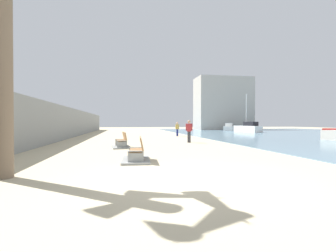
{
  "coord_description": "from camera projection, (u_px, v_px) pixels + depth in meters",
  "views": [
    {
      "loc": [
        -1.81,
        -7.01,
        1.57
      ],
      "look_at": [
        1.6,
        12.53,
        1.3
      ],
      "focal_mm": 27.06,
      "sensor_mm": 36.0,
      "label": 1
    }
  ],
  "objects": [
    {
      "name": "boat_distant",
      "position": [
        248.0,
        128.0,
        41.03
      ],
      "size": [
        2.07,
        6.18,
        6.23
      ],
      "color": "white",
      "rests_on": "water_bay"
    },
    {
      "name": "harbor_building",
      "position": [
        223.0,
        104.0,
        55.87
      ],
      "size": [
        12.0,
        6.0,
        11.42
      ],
      "primitive_type": "cube",
      "color": "#ADAAA3",
      "rests_on": "ground"
    },
    {
      "name": "ground_plane",
      "position": [
        143.0,
        138.0,
        24.97
      ],
      "size": [
        120.0,
        120.0,
        0.0
      ],
      "primitive_type": "plane",
      "color": "#C6B793"
    },
    {
      "name": "person_walking",
      "position": [
        189.0,
        129.0,
        19.8
      ],
      "size": [
        0.52,
        0.24,
        1.76
      ],
      "color": "#333338",
      "rests_on": "ground"
    },
    {
      "name": "bench_near",
      "position": [
        137.0,
        155.0,
        10.31
      ],
      "size": [
        1.22,
        2.16,
        0.98
      ],
      "color": "gray",
      "rests_on": "ground"
    },
    {
      "name": "seawall",
      "position": [
        62.0,
        123.0,
        23.66
      ],
      "size": [
        0.8,
        64.0,
        3.06
      ],
      "primitive_type": "cube",
      "color": "gray",
      "rests_on": "ground"
    },
    {
      "name": "person_standing",
      "position": [
        177.0,
        128.0,
        28.91
      ],
      "size": [
        0.47,
        0.31,
        1.63
      ],
      "color": "navy",
      "rests_on": "ground"
    },
    {
      "name": "bench_far",
      "position": [
        121.0,
        144.0,
        15.87
      ],
      "size": [
        1.3,
        2.2,
        0.98
      ],
      "color": "gray",
      "rests_on": "ground"
    },
    {
      "name": "boat_outer",
      "position": [
        229.0,
        128.0,
        49.3
      ],
      "size": [
        4.09,
        5.27,
        1.45
      ],
      "color": "white",
      "rests_on": "water_bay"
    }
  ]
}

